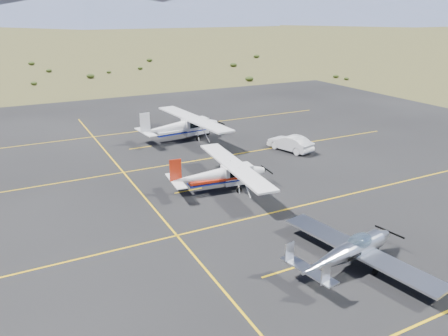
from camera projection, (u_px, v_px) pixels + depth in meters
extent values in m
plane|color=#383D1C|center=(289.00, 227.00, 24.65)|extent=(1600.00, 1600.00, 0.00)
cube|color=black|center=(231.00, 186.00, 30.50)|extent=(72.00, 72.00, 0.02)
cube|color=silver|center=(359.00, 250.00, 20.96)|extent=(2.80, 8.67, 0.11)
ellipsoid|color=#99BFD8|center=(360.00, 242.00, 20.80)|extent=(1.69, 1.14, 0.78)
cube|color=silver|center=(309.00, 270.00, 18.88)|extent=(1.14, 2.93, 0.06)
cube|color=silver|center=(326.00, 274.00, 17.87)|extent=(0.53, 0.14, 0.95)
cube|color=silver|center=(289.00, 252.00, 19.44)|extent=(0.53, 0.14, 0.95)
cylinder|color=black|center=(376.00, 250.00, 22.00)|extent=(0.33, 0.14, 0.32)
cylinder|color=black|center=(375.00, 271.00, 20.17)|extent=(0.39, 0.17, 0.38)
cylinder|color=black|center=(336.00, 251.00, 21.88)|extent=(0.39, 0.17, 0.38)
cube|color=silver|center=(237.00, 174.00, 29.89)|extent=(2.12, 1.24, 1.24)
cube|color=silver|center=(235.00, 165.00, 29.60)|extent=(2.37, 10.22, 0.13)
cube|color=black|center=(237.00, 170.00, 29.80)|extent=(1.57, 1.23, 0.51)
cube|color=red|center=(221.00, 178.00, 29.50)|extent=(4.69, 1.50, 0.17)
cube|color=red|center=(175.00, 170.00, 28.07)|extent=(0.79, 0.14, 1.47)
cube|color=silver|center=(176.00, 181.00, 28.32)|extent=(0.96, 3.00, 0.06)
cylinder|color=black|center=(253.00, 182.00, 30.58)|extent=(0.34, 0.12, 0.33)
cylinder|color=black|center=(239.00, 190.00, 29.21)|extent=(0.41, 0.16, 0.41)
cylinder|color=black|center=(228.00, 180.00, 30.90)|extent=(0.41, 0.16, 0.41)
cube|color=white|center=(195.00, 126.00, 41.56)|extent=(2.47, 1.45, 1.45)
cube|color=white|center=(193.00, 119.00, 41.19)|extent=(2.78, 11.93, 0.15)
cube|color=black|center=(195.00, 123.00, 41.46)|extent=(1.83, 1.44, 0.59)
cube|color=white|center=(182.00, 129.00, 40.89)|extent=(5.47, 1.76, 0.19)
cube|color=white|center=(145.00, 122.00, 38.65)|extent=(0.92, 0.16, 1.72)
cube|color=white|center=(146.00, 132.00, 38.94)|extent=(1.13, 3.50, 0.06)
cylinder|color=black|center=(208.00, 133.00, 42.59)|extent=(0.40, 0.14, 0.39)
cylinder|color=black|center=(198.00, 138.00, 40.81)|extent=(0.48, 0.18, 0.47)
cylinder|color=black|center=(187.00, 133.00, 42.59)|extent=(0.48, 0.18, 0.47)
imported|color=white|center=(290.00, 143.00, 37.78)|extent=(2.53, 4.39, 1.37)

